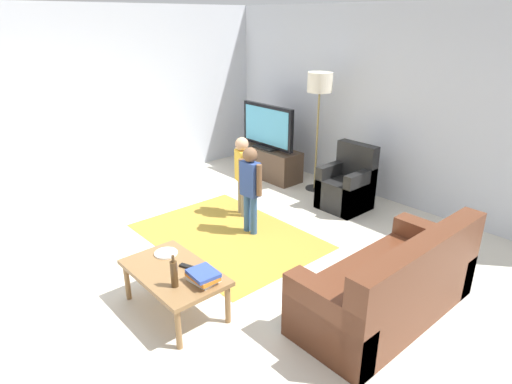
{
  "coord_description": "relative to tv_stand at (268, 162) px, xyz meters",
  "views": [
    {
      "loc": [
        3.48,
        -2.46,
        2.51
      ],
      "look_at": [
        0.0,
        0.6,
        0.65
      ],
      "focal_mm": 30.72,
      "sensor_mm": 36.0,
      "label": 1
    }
  ],
  "objects": [
    {
      "name": "coffee_table",
      "position": [
        2.11,
        -3.1,
        0.13
      ],
      "size": [
        1.0,
        0.6,
        0.42
      ],
      "color": "olive",
      "rests_on": "ground"
    },
    {
      "name": "book_stack",
      "position": [
        2.43,
        -3.0,
        0.23
      ],
      "size": [
        0.28,
        0.24,
        0.1
      ],
      "color": "white",
      "rests_on": "coffee_table"
    },
    {
      "name": "tv_remote",
      "position": [
        2.16,
        -2.98,
        0.19
      ],
      "size": [
        0.18,
        0.11,
        0.02
      ],
      "primitive_type": "cube",
      "rotation": [
        0.0,
        0.0,
        0.37
      ],
      "color": "black",
      "rests_on": "coffee_table"
    },
    {
      "name": "wall_left",
      "position": [
        -1.38,
        -2.3,
        1.11
      ],
      "size": [
        0.12,
        6.0,
        2.7
      ],
      "primitive_type": "cube",
      "color": "silver",
      "rests_on": "ground"
    },
    {
      "name": "ground",
      "position": [
        1.62,
        -2.3,
        -0.24
      ],
      "size": [
        7.8,
        7.8,
        0.0
      ],
      "primitive_type": "plane",
      "color": "beige"
    },
    {
      "name": "child_center",
      "position": [
        1.37,
        -1.57,
        0.42
      ],
      "size": [
        0.37,
        0.18,
        1.1
      ],
      "color": "#33598C",
      "rests_on": "ground"
    },
    {
      "name": "couch",
      "position": [
        3.47,
        -1.71,
        0.05
      ],
      "size": [
        0.8,
        1.8,
        0.86
      ],
      "color": "brown",
      "rests_on": "ground"
    },
    {
      "name": "wall_back",
      "position": [
        1.62,
        0.7,
        1.11
      ],
      "size": [
        6.0,
        0.12,
        2.7
      ],
      "primitive_type": "cube",
      "color": "silver",
      "rests_on": "ground"
    },
    {
      "name": "plate",
      "position": [
        1.81,
        -3.0,
        0.18
      ],
      "size": [
        0.22,
        0.22,
        0.02
      ],
      "color": "white",
      "rests_on": "coffee_table"
    },
    {
      "name": "floor_lamp",
      "position": [
        0.91,
        0.15,
        1.3
      ],
      "size": [
        0.36,
        0.36,
        1.78
      ],
      "color": "#262626",
      "rests_on": "ground"
    },
    {
      "name": "tv_stand",
      "position": [
        0.0,
        0.0,
        0.0
      ],
      "size": [
        1.2,
        0.44,
        0.5
      ],
      "color": "#4C3828",
      "rests_on": "ground"
    },
    {
      "name": "armchair",
      "position": [
        1.68,
        -0.04,
        0.05
      ],
      "size": [
        0.6,
        0.6,
        0.9
      ],
      "color": "black",
      "rests_on": "ground"
    },
    {
      "name": "area_rug",
      "position": [
        1.27,
        -1.85,
        -0.24
      ],
      "size": [
        2.2,
        1.6,
        0.01
      ],
      "primitive_type": "cube",
      "color": "#B28C33",
      "rests_on": "ground"
    },
    {
      "name": "bottle",
      "position": [
        2.33,
        -3.22,
        0.3
      ],
      "size": [
        0.06,
        0.06,
        0.29
      ],
      "color": "#4C3319",
      "rests_on": "coffee_table"
    },
    {
      "name": "tv",
      "position": [
        -0.0,
        -0.02,
        0.6
      ],
      "size": [
        1.1,
        0.28,
        0.71
      ],
      "color": "black",
      "rests_on": "tv_stand"
    },
    {
      "name": "child_near_tv",
      "position": [
        0.9,
        -1.31,
        0.41
      ],
      "size": [
        0.35,
        0.19,
        1.08
      ],
      "color": "gray",
      "rests_on": "ground"
    }
  ]
}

